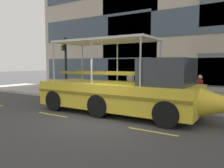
{
  "coord_description": "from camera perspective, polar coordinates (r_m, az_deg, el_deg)",
  "views": [
    {
      "loc": [
        5.21,
        -7.7,
        2.28
      ],
      "look_at": [
        -0.72,
        1.7,
        1.3
      ],
      "focal_mm": 35.96,
      "sensor_mm": 36.0,
      "label": 1
    }
  ],
  "objects": [
    {
      "name": "pedestrian_mid_left",
      "position": [
        13.67,
        7.82,
        0.61
      ],
      "size": [
        0.24,
        0.5,
        1.75
      ],
      "color": "#1E2338",
      "rests_on": "sidewalk"
    },
    {
      "name": "traffic_light_pole",
      "position": [
        15.97,
        -11.85,
        6.01
      ],
      "size": [
        0.24,
        0.46,
        3.95
      ],
      "color": "black",
      "rests_on": "sidewalk"
    },
    {
      "name": "pedestrian_near_bow",
      "position": [
        12.43,
        21.41,
        -0.69
      ],
      "size": [
        0.32,
        0.36,
        1.55
      ],
      "color": "#1E2338",
      "rests_on": "sidewalk"
    },
    {
      "name": "ground_plane",
      "position": [
        9.58,
        -1.82,
        -8.74
      ],
      "size": [
        120.0,
        120.0,
        0.0
      ],
      "primitive_type": "plane",
      "color": "#3D3D3F"
    },
    {
      "name": "pedestrian_mid_right",
      "position": [
        13.73,
        4.65,
        0.46
      ],
      "size": [
        0.48,
        0.23,
        1.67
      ],
      "color": "#47423D",
      "rests_on": "sidewalk"
    },
    {
      "name": "lane_centreline",
      "position": [
        9.03,
        -4.29,
        -9.58
      ],
      "size": [
        25.8,
        0.12,
        0.01
      ],
      "color": "#DBD64C",
      "rests_on": "ground_plane"
    },
    {
      "name": "sidewalk",
      "position": [
        14.45,
        10.74,
        -3.76
      ],
      "size": [
        32.0,
        4.8,
        0.18
      ],
      "primitive_type": "cube",
      "color": "#A8A59E",
      "rests_on": "ground_plane"
    },
    {
      "name": "curb_guardrail",
      "position": [
        12.43,
        6.84,
        -2.07
      ],
      "size": [
        10.9,
        0.09,
        0.86
      ],
      "color": "gray",
      "rests_on": "sidewalk"
    },
    {
      "name": "curb_edge",
      "position": [
        12.2,
        6.42,
        -5.33
      ],
      "size": [
        32.0,
        0.18,
        0.18
      ],
      "primitive_type": "cube",
      "color": "#B2ADA3",
      "rests_on": "ground_plane"
    },
    {
      "name": "duck_tour_boat",
      "position": [
        10.13,
        3.56,
        -1.73
      ],
      "size": [
        9.36,
        2.55,
        3.42
      ],
      "color": "yellow",
      "rests_on": "ground_plane"
    }
  ]
}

